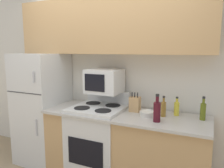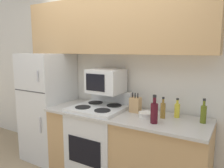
% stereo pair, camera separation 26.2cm
% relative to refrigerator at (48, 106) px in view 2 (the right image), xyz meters
% --- Properties ---
extents(wall_back, '(8.00, 0.05, 2.55)m').
position_rel_refrigerator_xyz_m(wall_back, '(0.99, 0.36, 0.48)').
color(wall_back, silver).
rests_on(wall_back, ground_plane).
extents(lower_cabinets, '(1.97, 0.67, 0.88)m').
position_rel_refrigerator_xyz_m(lower_cabinets, '(1.30, -0.01, -0.35)').
color(lower_cabinets, tan).
rests_on(lower_cabinets, ground_plane).
extents(refrigerator, '(0.63, 0.68, 1.59)m').
position_rel_refrigerator_xyz_m(refrigerator, '(0.00, 0.00, 0.00)').
color(refrigerator, silver).
rests_on(refrigerator, ground_plane).
extents(upper_cabinets, '(2.60, 0.31, 0.71)m').
position_rel_refrigerator_xyz_m(upper_cabinets, '(0.99, 0.18, 1.15)').
color(upper_cabinets, tan).
rests_on(upper_cabinets, refrigerator).
extents(stove, '(0.65, 0.66, 1.08)m').
position_rel_refrigerator_xyz_m(stove, '(0.94, -0.02, -0.32)').
color(stove, silver).
rests_on(stove, ground_plane).
extents(microwave, '(0.43, 0.38, 0.30)m').
position_rel_refrigerator_xyz_m(microwave, '(0.97, 0.10, 0.45)').
color(microwave, silver).
rests_on(microwave, stove).
extents(knife_block, '(0.12, 0.11, 0.24)m').
position_rel_refrigerator_xyz_m(knife_block, '(1.39, 0.11, 0.18)').
color(knife_block, tan).
rests_on(knife_block, lower_cabinets).
extents(bowl, '(0.18, 0.18, 0.06)m').
position_rel_refrigerator_xyz_m(bowl, '(1.59, -0.02, 0.12)').
color(bowl, silver).
rests_on(bowl, lower_cabinets).
extents(bottle_wine_red, '(0.08, 0.08, 0.30)m').
position_rel_refrigerator_xyz_m(bottle_wine_red, '(1.73, -0.16, 0.21)').
color(bottle_wine_red, '#470F19').
rests_on(bottle_wine_red, lower_cabinets).
extents(bottle_vinegar, '(0.06, 0.06, 0.24)m').
position_rel_refrigerator_xyz_m(bottle_vinegar, '(1.76, 0.05, 0.18)').
color(bottle_vinegar, olive).
rests_on(bottle_vinegar, lower_cabinets).
extents(bottle_olive_oil, '(0.06, 0.06, 0.26)m').
position_rel_refrigerator_xyz_m(bottle_olive_oil, '(2.17, 0.10, 0.19)').
color(bottle_olive_oil, '#5B6619').
rests_on(bottle_olive_oil, lower_cabinets).
extents(bottle_cooking_spray, '(0.06, 0.06, 0.22)m').
position_rel_refrigerator_xyz_m(bottle_cooking_spray, '(1.89, 0.16, 0.18)').
color(bottle_cooking_spray, gold).
rests_on(bottle_cooking_spray, lower_cabinets).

